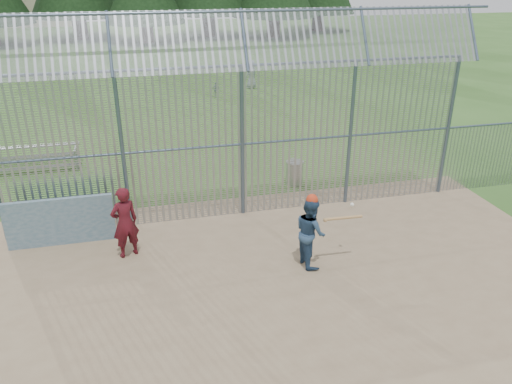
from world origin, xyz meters
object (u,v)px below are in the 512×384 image
object	(u,v)px
dugout_wall	(60,222)
trash_can	(295,173)
batter	(310,232)
bleacher	(32,158)
onlooker	(125,222)

from	to	relation	value
dugout_wall	trash_can	xyz separation A→B (m)	(6.59, 2.23, -0.24)
dugout_wall	batter	size ratio (longest dim) A/B	1.55
dugout_wall	trash_can	distance (m)	6.96
trash_can	bleacher	bearing A→B (deg)	158.39
trash_can	bleacher	distance (m)	8.68
dugout_wall	trash_can	world-z (taller)	dugout_wall
onlooker	batter	bearing A→B (deg)	139.60
dugout_wall	batter	world-z (taller)	batter
dugout_wall	bleacher	distance (m)	5.62
trash_can	dugout_wall	bearing A→B (deg)	-161.34
onlooker	trash_can	distance (m)	5.98
batter	onlooker	world-z (taller)	onlooker
batter	bleacher	size ratio (longest dim) A/B	0.54
batter	bleacher	xyz separation A→B (m)	(-6.99, 7.67, -0.41)
dugout_wall	onlooker	bearing A→B (deg)	-31.12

